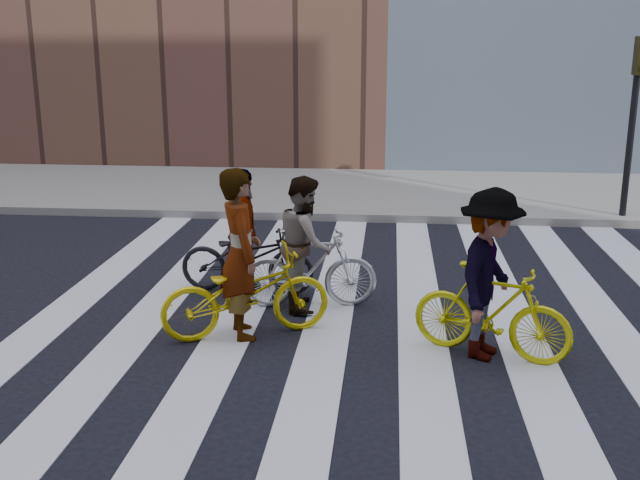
# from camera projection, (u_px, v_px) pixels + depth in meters

# --- Properties ---
(ground) EXTENTS (100.00, 100.00, 0.00)m
(ground) POSITION_uv_depth(u_px,v_px,m) (375.00, 321.00, 8.97)
(ground) COLOR black
(ground) RESTS_ON ground
(sidewalk_far) EXTENTS (100.00, 5.00, 0.15)m
(sidewalk_far) POSITION_uv_depth(u_px,v_px,m) (383.00, 192.00, 16.16)
(sidewalk_far) COLOR gray
(sidewalk_far) RESTS_ON ground
(zebra_crosswalk) EXTENTS (8.25, 10.00, 0.01)m
(zebra_crosswalk) POSITION_uv_depth(u_px,v_px,m) (375.00, 320.00, 8.97)
(zebra_crosswalk) COLOR silver
(zebra_crosswalk) RESTS_ON ground
(traffic_signal) EXTENTS (0.22, 0.42, 3.33)m
(traffic_signal) POSITION_uv_depth(u_px,v_px,m) (636.00, 98.00, 13.09)
(traffic_signal) COLOR black
(traffic_signal) RESTS_ON ground
(bike_yellow_left) EXTENTS (2.03, 1.35, 1.01)m
(bike_yellow_left) POSITION_uv_depth(u_px,v_px,m) (246.00, 293.00, 8.41)
(bike_yellow_left) COLOR #D1BD0B
(bike_yellow_left) RESTS_ON ground
(bike_silver_mid) EXTENTS (1.74, 0.71, 1.02)m
(bike_silver_mid) POSITION_uv_depth(u_px,v_px,m) (309.00, 268.00, 9.31)
(bike_silver_mid) COLOR silver
(bike_silver_mid) RESTS_ON ground
(bike_yellow_right) EXTENTS (1.74, 1.06, 1.01)m
(bike_yellow_right) POSITION_uv_depth(u_px,v_px,m) (492.00, 311.00, 7.85)
(bike_yellow_right) COLOR #CDCB0B
(bike_yellow_right) RESTS_ON ground
(bike_dark_rear) EXTENTS (1.83, 0.73, 0.94)m
(bike_dark_rear) POSITION_uv_depth(u_px,v_px,m) (247.00, 258.00, 9.89)
(bike_dark_rear) COLOR black
(bike_dark_rear) RESTS_ON ground
(rider_left) EXTENTS (0.70, 0.83, 1.93)m
(rider_left) POSITION_uv_depth(u_px,v_px,m) (240.00, 254.00, 8.29)
(rider_left) COLOR slate
(rider_left) RESTS_ON ground
(rider_mid) EXTENTS (0.74, 0.89, 1.67)m
(rider_mid) POSITION_uv_depth(u_px,v_px,m) (305.00, 243.00, 9.23)
(rider_mid) COLOR slate
(rider_mid) RESTS_ON ground
(rider_right) EXTENTS (1.06, 1.34, 1.82)m
(rider_right) POSITION_uv_depth(u_px,v_px,m) (489.00, 275.00, 7.75)
(rider_right) COLOR slate
(rider_right) RESTS_ON ground
(rider_rear) EXTENTS (0.46, 1.00, 1.66)m
(rider_rear) POSITION_uv_depth(u_px,v_px,m) (243.00, 231.00, 9.80)
(rider_rear) COLOR slate
(rider_rear) RESTS_ON ground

